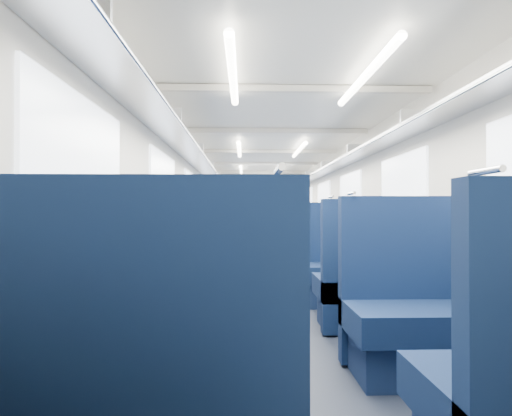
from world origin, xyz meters
The scene contains 31 objects.
floor centered at (0.00, 0.00, 0.00)m, with size 2.80×18.00×0.01m, color black.
ceiling centered at (0.00, 0.00, 2.35)m, with size 2.80×18.00×0.01m, color silver.
wall_left centered at (-1.40, 0.00, 1.18)m, with size 0.02×18.00×2.35m, color beige.
dado_left centered at (-1.39, 0.00, 0.35)m, with size 0.03×17.90×0.70m, color #101C37.
wall_right centered at (1.40, 0.00, 1.18)m, with size 0.02×18.00×2.35m, color beige.
dado_right centered at (1.39, 0.00, 0.35)m, with size 0.03×17.90×0.70m, color #101C37.
wall_far centered at (0.00, 9.00, 1.18)m, with size 2.80×0.02×2.35m, color beige.
luggage_rack_left centered at (-1.21, 0.00, 1.97)m, with size 0.36×17.40×0.18m.
luggage_rack_right centered at (1.21, 0.00, 1.97)m, with size 0.36×17.40×0.18m.
windows centered at (0.00, -0.46, 1.42)m, with size 2.78×15.60×0.75m.
ceiling_fittings centered at (0.00, -0.26, 2.29)m, with size 2.70×16.06×0.11m.
end_door centered at (0.00, 8.94, 1.00)m, with size 0.75×0.06×2.00m, color black.
bulkhead centered at (0.00, 3.17, 1.23)m, with size 2.80×0.10×2.35m.
seat_2 centered at (-0.83, -7.18, 0.40)m, with size 1.15×0.64×1.28m.
seat_3 centered at (0.83, -7.02, 0.40)m, with size 1.15×0.64×1.28m.
seat_4 centered at (-0.83, -6.06, 0.40)m, with size 1.15×0.64×1.28m.
seat_5 centered at (0.83, -6.01, 0.40)m, with size 1.15×0.64×1.28m.
seat_6 centered at (-0.83, -4.84, 0.40)m, with size 1.15×0.64×1.28m.
seat_7 centered at (0.83, -4.87, 0.40)m, with size 1.15×0.64×1.28m.
seat_8 centered at (-0.83, -3.61, 0.40)m, with size 1.15×0.64×1.28m.
seat_9 centered at (0.83, -3.61, 0.40)m, with size 1.15×0.64×1.28m.
seat_10 centered at (-0.83, -2.58, 0.40)m, with size 1.15×0.64×1.28m.
seat_11 centered at (0.83, -2.63, 0.40)m, with size 1.15×0.64×1.28m.
seat_12 centered at (-0.83, -1.34, 0.40)m, with size 1.15×0.64×1.28m.
seat_13 centered at (0.83, -1.27, 0.40)m, with size 1.15×0.64×1.28m.
seat_14 centered at (-0.83, -0.20, 0.40)m, with size 1.15×0.64×1.28m.
seat_15 centered at (0.83, -0.15, 0.40)m, with size 1.15×0.64×1.28m.
seat_16 centered at (-0.83, 0.85, 0.40)m, with size 1.15×0.64×1.28m.
seat_17 centered at (0.83, 0.99, 0.40)m, with size 1.15×0.64×1.28m.
seat_18 centered at (-0.83, 2.18, 0.40)m, with size 1.15×0.64×1.28m.
seat_19 centered at (0.83, 2.06, 0.40)m, with size 1.15×0.64×1.28m.
Camera 1 is at (-0.45, -9.81, 1.14)m, focal length 28.09 mm.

